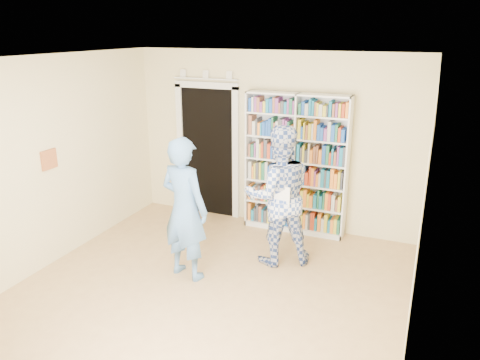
# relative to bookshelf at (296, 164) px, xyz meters

# --- Properties ---
(floor) EXTENTS (5.00, 5.00, 0.00)m
(floor) POSITION_rel_bookshelf_xyz_m (-0.43, -2.34, -1.07)
(floor) COLOR #AA8052
(floor) RESTS_ON ground
(ceiling) EXTENTS (5.00, 5.00, 0.00)m
(ceiling) POSITION_rel_bookshelf_xyz_m (-0.43, -2.34, 1.63)
(ceiling) COLOR white
(ceiling) RESTS_ON wall_back
(wall_back) EXTENTS (4.50, 0.00, 4.50)m
(wall_back) POSITION_rel_bookshelf_xyz_m (-0.43, 0.16, 0.28)
(wall_back) COLOR beige
(wall_back) RESTS_ON floor
(wall_left) EXTENTS (0.00, 5.00, 5.00)m
(wall_left) POSITION_rel_bookshelf_xyz_m (-2.68, -2.34, 0.28)
(wall_left) COLOR beige
(wall_left) RESTS_ON floor
(wall_right) EXTENTS (0.00, 5.00, 5.00)m
(wall_right) POSITION_rel_bookshelf_xyz_m (1.82, -2.34, 0.28)
(wall_right) COLOR beige
(wall_right) RESTS_ON floor
(bookshelf) EXTENTS (1.54, 0.29, 2.12)m
(bookshelf) POSITION_rel_bookshelf_xyz_m (0.00, 0.00, 0.00)
(bookshelf) COLOR white
(bookshelf) RESTS_ON floor
(doorway) EXTENTS (1.10, 0.08, 2.43)m
(doorway) POSITION_rel_bookshelf_xyz_m (-1.53, 0.13, 0.11)
(doorway) COLOR black
(doorway) RESTS_ON floor
(wall_art) EXTENTS (0.03, 0.25, 0.25)m
(wall_art) POSITION_rel_bookshelf_xyz_m (-2.66, -2.14, 0.33)
(wall_art) COLOR brown
(wall_art) RESTS_ON wall_left
(man_blue) EXTENTS (0.73, 0.55, 1.80)m
(man_blue) POSITION_rel_bookshelf_xyz_m (-0.86, -1.89, -0.17)
(man_blue) COLOR #507CB1
(man_blue) RESTS_ON floor
(man_plaid) EXTENTS (1.14, 1.06, 1.86)m
(man_plaid) POSITION_rel_bookshelf_xyz_m (0.08, -1.08, -0.14)
(man_plaid) COLOR #2F4992
(man_plaid) RESTS_ON floor
(paper_sheet) EXTENTS (0.21, 0.03, 0.30)m
(paper_sheet) POSITION_rel_bookshelf_xyz_m (0.20, -1.32, -0.07)
(paper_sheet) COLOR white
(paper_sheet) RESTS_ON man_plaid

